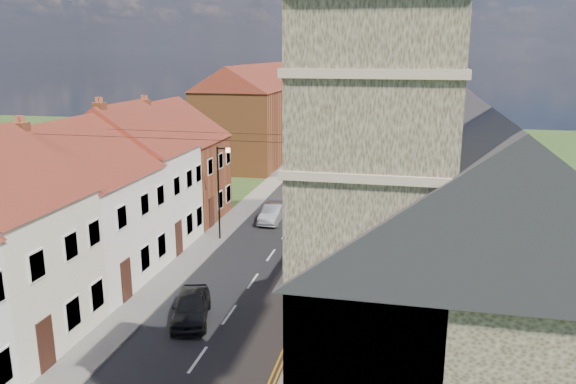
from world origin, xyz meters
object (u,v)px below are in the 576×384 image
(lamppost, at_px, (220,187))
(car_mid, at_px, (273,213))
(car_near, at_px, (191,307))
(church, at_px, (459,264))
(car_distant, at_px, (316,147))
(pedestrian_right, at_px, (347,279))
(car_far, at_px, (319,158))

(lamppost, bearing_deg, car_mid, 63.38)
(car_near, xyz_separation_m, car_mid, (0.00, 15.50, -0.05))
(lamppost, xyz_separation_m, car_mid, (2.31, 4.61, -2.92))
(church, xyz_separation_m, car_mid, (-10.86, 21.29, -5.26))
(lamppost, distance_m, car_distant, 33.57)
(church, height_order, car_distant, church)
(lamppost, bearing_deg, pedestrian_right, -38.13)
(pedestrian_right, bearing_deg, lamppost, -55.04)
(car_distant, bearing_deg, car_near, -77.84)
(car_near, bearing_deg, pedestrian_right, 14.85)
(church, bearing_deg, car_far, 104.51)
(church, height_order, pedestrian_right, church)
(car_far, xyz_separation_m, car_distant, (-1.59, 7.73, -0.13))
(church, distance_m, car_near, 13.36)
(car_mid, bearing_deg, car_far, 91.69)
(lamppost, relative_size, car_mid, 1.60)
(car_near, relative_size, car_distant, 0.93)
(lamppost, distance_m, car_mid, 5.93)
(church, relative_size, lamppost, 2.53)
(lamppost, height_order, car_mid, lamppost)
(car_far, relative_size, pedestrian_right, 2.77)
(church, bearing_deg, pedestrian_right, 113.75)
(church, relative_size, car_near, 3.87)
(church, bearing_deg, car_distant, 104.07)
(car_near, bearing_deg, church, -43.74)
(car_mid, bearing_deg, car_distant, 94.78)
(lamppost, bearing_deg, car_distant, 88.95)
(car_distant, height_order, pedestrian_right, pedestrian_right)
(church, relative_size, car_far, 3.07)
(church, xyz_separation_m, car_distant, (-12.56, 50.11, -5.29))
(lamppost, relative_size, pedestrian_right, 3.36)
(car_near, xyz_separation_m, pedestrian_right, (6.60, 3.89, 0.34))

